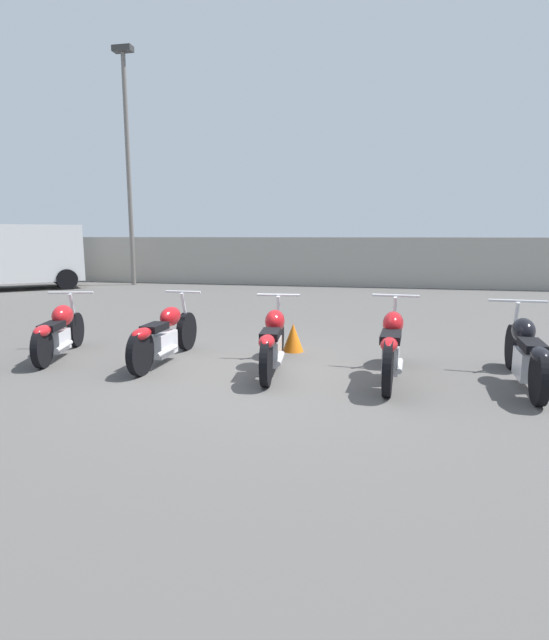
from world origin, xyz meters
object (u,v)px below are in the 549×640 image
Objects in this scene: motorcycle_slot_0 at (59,330)px; traffic_cone_near at (293,337)px; parked_van at (8,254)px; light_pole_left at (128,150)px; motorcycle_slot_2 at (273,340)px; motorcycle_slot_1 at (164,335)px; motorcycle_slot_4 at (526,352)px; motorcycle_slot_3 at (392,345)px.

traffic_cone_near is (3.47, 1.09, -0.18)m from motorcycle_slot_0.
traffic_cone_near is (11.03, -7.13, -0.99)m from parked_van.
light_pole_left reaches higher than motorcycle_slot_0.
motorcycle_slot_0 is (4.22, -10.62, -4.47)m from light_pole_left.
motorcycle_slot_1 is at bearing 170.64° from motorcycle_slot_2.
motorcycle_slot_4 is 3.39m from traffic_cone_near.
motorcycle_slot_2 is 1.01× the size of motorcycle_slot_3.
light_pole_left reaches higher than motorcycle_slot_4.
motorcycle_slot_1 is at bearing -178.41° from motorcycle_slot_4.
motorcycle_slot_2 is at bearing 179.91° from motorcycle_slot_3.
motorcycle_slot_0 is at bearing 173.05° from motorcycle_slot_2.
motorcycle_slot_4 is (3.22, -0.07, 0.00)m from motorcycle_slot_2.
parked_van reaches higher than traffic_cone_near.
motorcycle_slot_1 is 0.99× the size of motorcycle_slot_2.
light_pole_left reaches higher than motorcycle_slot_1.
motorcycle_slot_2 is 13.77m from parked_van.
motorcycle_slot_2 is 4.80× the size of traffic_cone_near.
traffic_cone_near is (-3.14, 1.26, -0.19)m from motorcycle_slot_4.
motorcycle_slot_1 is at bearing -148.57° from traffic_cone_near.
motorcycle_slot_3 is 0.98× the size of motorcycle_slot_4.
motorcycle_slot_4 is at bearing -44.91° from light_pole_left.
traffic_cone_near is (1.75, 1.07, -0.18)m from motorcycle_slot_1.
motorcycle_slot_2 is 0.99× the size of motorcycle_slot_4.
parked_van is at bearing 153.23° from motorcycle_slot_4.
motorcycle_slot_3 reaches higher than motorcycle_slot_0.
parked_van is (-10.94, 8.31, 0.80)m from motorcycle_slot_2.
motorcycle_slot_1 is 4.89m from motorcycle_slot_4.
light_pole_left is 1.79× the size of parked_van.
light_pole_left is at bearing 120.08° from motorcycle_slot_2.
motorcycle_slot_1 is 1.67m from motorcycle_slot_2.
parked_van is at bearing -144.18° from light_pole_left.
traffic_cone_near is at bearing 143.41° from motorcycle_slot_3.
motorcycle_slot_4 reaches higher than traffic_cone_near.
motorcycle_slot_3 is at bearing -49.68° from light_pole_left.
motorcycle_slot_2 is at bearing -54.64° from light_pole_left.
motorcycle_slot_2 is at bearing -2.53° from motorcycle_slot_1.
light_pole_left is at bearing 84.56° from parked_van.
motorcycle_slot_3 is 2.01m from traffic_cone_near.
motorcycle_slot_4 reaches higher than motorcycle_slot_0.
light_pole_left is 12.95m from motorcycle_slot_1.
motorcycle_slot_0 is 3.64m from traffic_cone_near.
motorcycle_slot_0 reaches higher than traffic_cone_near.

